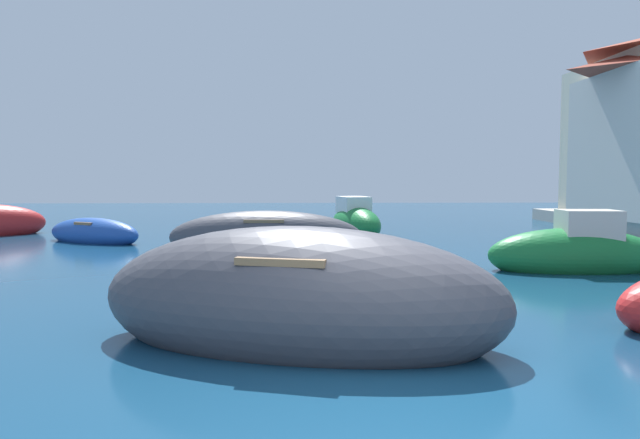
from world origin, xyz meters
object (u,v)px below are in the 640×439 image
at_px(moored_boat_7, 575,253).
at_px(moored_boat_4, 356,222).
at_px(moored_boat_0, 94,233).
at_px(moored_boat_1, 266,237).
at_px(moored_boat_3, 299,302).

bearing_deg(moored_boat_7, moored_boat_4, -60.56).
xyz_separation_m(moored_boat_0, moored_boat_7, (12.00, -5.88, 0.12)).
xyz_separation_m(moored_boat_0, moored_boat_4, (8.17, 2.26, 0.15)).
bearing_deg(moored_boat_0, moored_boat_7, -176.95).
distance_m(moored_boat_0, moored_boat_7, 13.36).
bearing_deg(moored_boat_1, moored_boat_7, -25.04).
height_order(moored_boat_0, moored_boat_4, moored_boat_4).
bearing_deg(moored_boat_7, moored_boat_3, 46.02).
bearing_deg(moored_boat_4, moored_boat_7, 11.89).
distance_m(moored_boat_1, moored_boat_7, 7.46).
distance_m(moored_boat_0, moored_boat_3, 12.67).
bearing_deg(moored_boat_3, moored_boat_7, 57.02).
bearing_deg(moored_boat_4, moored_boat_1, -43.92).
bearing_deg(moored_boat_0, moored_boat_3, 148.52).
distance_m(moored_boat_0, moored_boat_1, 5.91).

